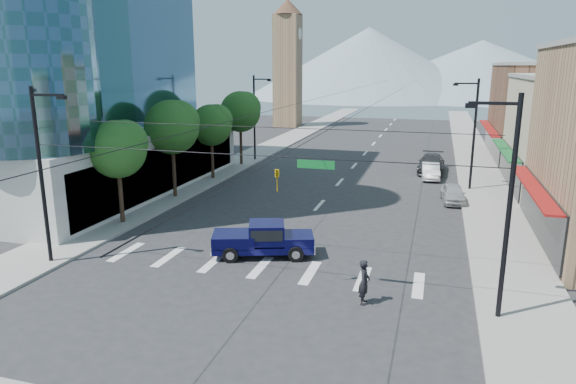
# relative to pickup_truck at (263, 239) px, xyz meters

# --- Properties ---
(ground) EXTENTS (160.00, 160.00, 0.00)m
(ground) POSITION_rel_pickup_truck_xyz_m (0.62, -3.10, -0.96)
(ground) COLOR #28282B
(ground) RESTS_ON ground
(sidewalk_left) EXTENTS (4.00, 120.00, 0.15)m
(sidewalk_left) POSITION_rel_pickup_truck_xyz_m (-11.38, 36.90, -0.89)
(sidewalk_left) COLOR gray
(sidewalk_left) RESTS_ON ground
(sidewalk_right) EXTENTS (4.00, 120.00, 0.15)m
(sidewalk_right) POSITION_rel_pickup_truck_xyz_m (12.62, 36.90, -0.89)
(sidewalk_right) COLOR gray
(sidewalk_right) RESTS_ON ground
(office_tower) EXTENTS (29.50, 27.00, 30.00)m
(office_tower) POSITION_rel_pickup_truck_xyz_m (-25.65, 10.75, 13.49)
(office_tower) COLOR #B7B7B2
(office_tower) RESTS_ON ground
(shop_far) EXTENTS (12.00, 18.00, 10.00)m
(shop_far) POSITION_rel_pickup_truck_xyz_m (20.62, 36.90, 4.04)
(shop_far) COLOR brown
(shop_far) RESTS_ON ground
(clock_tower) EXTENTS (4.80, 4.80, 20.40)m
(clock_tower) POSITION_rel_pickup_truck_xyz_m (-15.88, 58.90, 9.68)
(clock_tower) COLOR #8C6B4C
(clock_tower) RESTS_ON ground
(mountain_left) EXTENTS (80.00, 80.00, 22.00)m
(mountain_left) POSITION_rel_pickup_truck_xyz_m (-14.38, 146.90, 10.04)
(mountain_left) COLOR gray
(mountain_left) RESTS_ON ground
(mountain_right) EXTENTS (90.00, 90.00, 18.00)m
(mountain_right) POSITION_rel_pickup_truck_xyz_m (20.62, 156.90, 8.04)
(mountain_right) COLOR gray
(mountain_right) RESTS_ON ground
(tree_near) EXTENTS (3.65, 3.64, 6.71)m
(tree_near) POSITION_rel_pickup_truck_xyz_m (-10.45, 3.00, 4.03)
(tree_near) COLOR black
(tree_near) RESTS_ON ground
(tree_midnear) EXTENTS (4.09, 4.09, 7.52)m
(tree_midnear) POSITION_rel_pickup_truck_xyz_m (-10.45, 10.00, 4.63)
(tree_midnear) COLOR black
(tree_midnear) RESTS_ON ground
(tree_midfar) EXTENTS (3.65, 3.64, 6.71)m
(tree_midfar) POSITION_rel_pickup_truck_xyz_m (-10.45, 17.00, 4.03)
(tree_midfar) COLOR black
(tree_midfar) RESTS_ON ground
(tree_far) EXTENTS (4.09, 4.09, 7.52)m
(tree_far) POSITION_rel_pickup_truck_xyz_m (-10.45, 24.00, 4.63)
(tree_far) COLOR black
(tree_far) RESTS_ON ground
(signal_rig) EXTENTS (21.80, 0.20, 9.00)m
(signal_rig) POSITION_rel_pickup_truck_xyz_m (0.81, -4.10, 3.68)
(signal_rig) COLOR black
(signal_rig) RESTS_ON ground
(lamp_pole_nw) EXTENTS (2.00, 0.25, 9.00)m
(lamp_pole_nw) POSITION_rel_pickup_truck_xyz_m (-10.05, 26.90, 3.98)
(lamp_pole_nw) COLOR black
(lamp_pole_nw) RESTS_ON ground
(lamp_pole_ne) EXTENTS (2.00, 0.25, 9.00)m
(lamp_pole_ne) POSITION_rel_pickup_truck_xyz_m (11.28, 18.90, 3.98)
(lamp_pole_ne) COLOR black
(lamp_pole_ne) RESTS_ON ground
(pickup_truck) EXTENTS (5.76, 3.53, 1.85)m
(pickup_truck) POSITION_rel_pickup_truck_xyz_m (0.00, 0.00, 0.00)
(pickup_truck) COLOR #070632
(pickup_truck) RESTS_ON ground
(pedestrian) EXTENTS (0.49, 0.73, 1.97)m
(pedestrian) POSITION_rel_pickup_truck_xyz_m (6.02, -4.18, 0.03)
(pedestrian) COLOR black
(pedestrian) RESTS_ON ground
(parked_car_near) EXTENTS (1.99, 4.12, 1.36)m
(parked_car_near) POSITION_rel_pickup_truck_xyz_m (10.02, 14.49, -0.28)
(parked_car_near) COLOR silver
(parked_car_near) RESTS_ON ground
(parked_car_mid) EXTENTS (1.79, 4.39, 1.42)m
(parked_car_mid) POSITION_rel_pickup_truck_xyz_m (8.22, 22.62, -0.25)
(parked_car_mid) COLOR white
(parked_car_mid) RESTS_ON ground
(parked_car_far) EXTENTS (2.56, 5.95, 1.71)m
(parked_car_far) POSITION_rel_pickup_truck_xyz_m (8.22, 25.65, -0.11)
(parked_car_far) COLOR #313133
(parked_car_far) RESTS_ON ground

